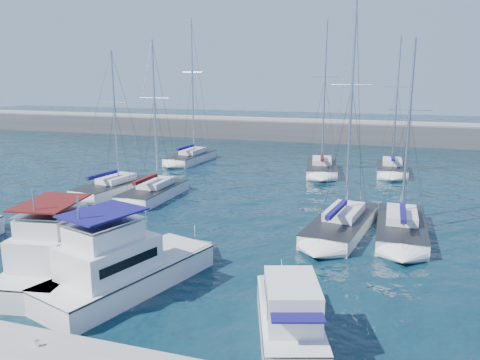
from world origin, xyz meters
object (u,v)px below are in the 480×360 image
(motor_yacht_stbd_outer, at_px, (290,319))
(sailboat_mid_a, at_px, (113,188))
(sailboat_back_b, at_px, (322,168))
(sailboat_mid_e, at_px, (401,228))
(sailboat_back_c, at_px, (392,169))
(motor_yacht_stbd_inner, at_px, (122,269))
(motor_yacht_port_inner, at_px, (65,254))
(sailboat_mid_d, at_px, (342,224))
(sailboat_back_a, at_px, (191,157))
(sailboat_mid_b, at_px, (154,192))

(motor_yacht_stbd_outer, height_order, sailboat_mid_a, sailboat_mid_a)
(sailboat_mid_a, xyz_separation_m, sailboat_back_b, (16.62, 14.75, 0.03))
(sailboat_mid_e, height_order, sailboat_back_c, sailboat_back_c)
(sailboat_back_b, bearing_deg, motor_yacht_stbd_inner, -107.84)
(motor_yacht_port_inner, distance_m, sailboat_mid_e, 20.99)
(motor_yacht_stbd_inner, bearing_deg, sailboat_mid_a, 141.11)
(motor_yacht_stbd_outer, distance_m, sailboat_back_b, 33.66)
(sailboat_mid_d, bearing_deg, sailboat_back_a, 143.00)
(sailboat_mid_d, distance_m, sailboat_back_a, 29.12)
(sailboat_mid_d, xyz_separation_m, sailboat_back_b, (-4.05, 19.17, 0.02))
(motor_yacht_stbd_outer, xyz_separation_m, sailboat_mid_b, (-15.73, 18.30, -0.43))
(sailboat_back_b, bearing_deg, sailboat_back_c, 6.08)
(sailboat_mid_b, relative_size, sailboat_mid_e, 1.04)
(motor_yacht_port_inner, xyz_separation_m, sailboat_mid_e, (17.16, 12.06, -0.63))
(motor_yacht_stbd_outer, height_order, sailboat_mid_d, sailboat_mid_d)
(sailboat_mid_e, relative_size, sailboat_back_c, 0.89)
(sailboat_back_a, xyz_separation_m, sailboat_back_c, (23.48, 0.09, -0.02))
(sailboat_mid_d, xyz_separation_m, sailboat_mid_e, (3.83, 0.39, -0.02))
(motor_yacht_stbd_outer, relative_size, sailboat_back_c, 0.47)
(motor_yacht_stbd_outer, height_order, sailboat_back_c, sailboat_back_c)
(motor_yacht_stbd_inner, relative_size, sailboat_mid_d, 0.63)
(motor_yacht_stbd_outer, bearing_deg, sailboat_mid_b, 112.98)
(sailboat_back_b, bearing_deg, motor_yacht_port_inner, -114.92)
(sailboat_mid_b, relative_size, sailboat_mid_d, 0.87)
(sailboat_back_a, distance_m, sailboat_back_c, 23.48)
(sailboat_mid_e, distance_m, sailboat_back_b, 20.37)
(motor_yacht_stbd_inner, distance_m, sailboat_mid_a, 20.28)
(sailboat_mid_e, height_order, sailboat_back_b, sailboat_back_b)
(sailboat_mid_a, xyz_separation_m, sailboat_back_a, (0.42, 16.51, 0.05))
(motor_yacht_stbd_outer, bearing_deg, motor_yacht_stbd_inner, 150.34)
(sailboat_mid_b, height_order, sailboat_back_c, sailboat_back_c)
(motor_yacht_stbd_inner, height_order, sailboat_mid_e, sailboat_mid_e)
(motor_yacht_stbd_inner, height_order, sailboat_mid_d, sailboat_mid_d)
(motor_yacht_port_inner, distance_m, sailboat_mid_b, 15.97)
(sailboat_mid_b, relative_size, sailboat_back_b, 0.83)
(sailboat_mid_b, bearing_deg, motor_yacht_port_inner, -77.64)
(sailboat_mid_a, xyz_separation_m, sailboat_mid_e, (24.50, -4.03, -0.00))
(motor_yacht_port_inner, relative_size, sailboat_back_b, 0.63)
(sailboat_mid_d, bearing_deg, sailboat_mid_a, 176.88)
(sailboat_back_a, relative_size, sailboat_back_b, 1.05)
(motor_yacht_port_inner, distance_m, motor_yacht_stbd_outer, 12.94)
(motor_yacht_port_inner, bearing_deg, sailboat_back_c, 53.98)
(sailboat_back_a, bearing_deg, sailboat_mid_b, -72.19)
(motor_yacht_stbd_outer, height_order, sailboat_mid_b, sailboat_mid_b)
(sailboat_mid_a, distance_m, sailboat_back_b, 22.23)
(motor_yacht_stbd_inner, relative_size, sailboat_mid_b, 0.73)
(sailboat_back_a, height_order, sailboat_back_b, sailboat_back_a)
(sailboat_mid_a, height_order, sailboat_mid_e, sailboat_mid_e)
(motor_yacht_stbd_inner, relative_size, sailboat_back_c, 0.67)
(sailboat_mid_e, xyz_separation_m, sailboat_back_b, (-7.88, 18.78, 0.04))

